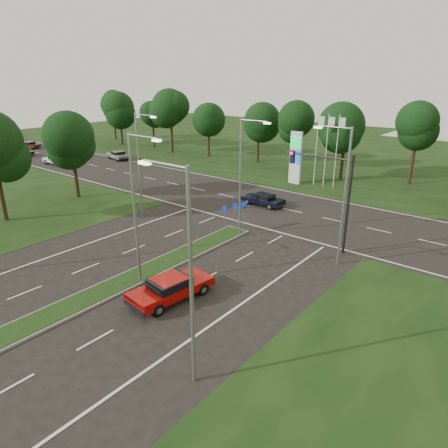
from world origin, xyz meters
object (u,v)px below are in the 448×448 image
Objects in this scene: far_car_b at (57,160)px; far_car_c at (21,152)px; navy_sedan at (263,199)px; red_sedan at (171,288)px; far_car_d at (28,145)px; far_car_a at (118,155)px.

far_car_b is 1.04× the size of far_car_c.
far_car_c reaches higher than navy_sedan.
far_car_b is (-39.18, 15.32, -0.04)m from red_sedan.
navy_sedan is 0.93× the size of far_car_b.
navy_sedan is at bearing -110.39° from far_car_d.
red_sedan reaches higher than far_car_d.
far_car_a is at bearing -27.47° from far_car_b.
red_sedan is at bearing -127.78° from far_car_d.
far_car_b is 10.20m from far_car_c.
far_car_c is 7.54m from far_car_d.
red_sedan is 51.63m from far_car_c.
far_car_b is 16.92m from far_car_d.
far_car_c is (-13.91, -8.01, -0.05)m from far_car_a.
far_car_b reaches higher than far_car_c.
navy_sedan is 49.94m from far_car_d.
far_car_a is 16.06m from far_car_c.
far_car_b is at bearing 165.44° from red_sedan.
far_car_a reaches higher than far_car_c.
red_sedan reaches higher than far_car_a.
far_car_c is at bearing -142.81° from far_car_d.
red_sedan is 1.18× the size of far_car_c.
far_car_a is 1.07× the size of far_car_c.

